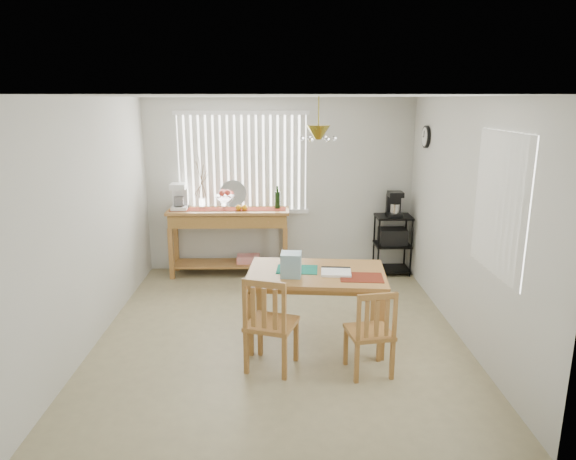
{
  "coord_description": "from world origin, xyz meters",
  "views": [
    {
      "loc": [
        -0.0,
        -5.4,
        2.57
      ],
      "look_at": [
        0.1,
        0.55,
        1.05
      ],
      "focal_mm": 32.0,
      "sensor_mm": 36.0,
      "label": 1
    }
  ],
  "objects_px": {
    "chair_left": "(270,324)",
    "sideboard": "(230,226)",
    "dining_table": "(316,280)",
    "chair_right": "(371,332)",
    "cart_items": "(394,204)",
    "wire_cart": "(392,239)"
  },
  "relations": [
    {
      "from": "chair_left",
      "to": "sideboard",
      "type": "bearing_deg",
      "value": 102.8
    },
    {
      "from": "dining_table",
      "to": "chair_right",
      "type": "height_order",
      "value": "chair_right"
    },
    {
      "from": "chair_left",
      "to": "dining_table",
      "type": "bearing_deg",
      "value": 52.83
    },
    {
      "from": "sideboard",
      "to": "chair_right",
      "type": "height_order",
      "value": "sideboard"
    },
    {
      "from": "sideboard",
      "to": "chair_right",
      "type": "bearing_deg",
      "value": -61.47
    },
    {
      "from": "sideboard",
      "to": "chair_right",
      "type": "distance_m",
      "value": 3.36
    },
    {
      "from": "cart_items",
      "to": "chair_right",
      "type": "xyz_separation_m",
      "value": [
        -0.84,
        -2.97,
        -0.63
      ]
    },
    {
      "from": "dining_table",
      "to": "chair_left",
      "type": "relative_size",
      "value": 1.58
    },
    {
      "from": "sideboard",
      "to": "dining_table",
      "type": "bearing_deg",
      "value": -62.69
    },
    {
      "from": "wire_cart",
      "to": "chair_left",
      "type": "relative_size",
      "value": 0.92
    },
    {
      "from": "wire_cart",
      "to": "chair_right",
      "type": "relative_size",
      "value": 1.02
    },
    {
      "from": "sideboard",
      "to": "dining_table",
      "type": "distance_m",
      "value": 2.46
    },
    {
      "from": "wire_cart",
      "to": "dining_table",
      "type": "relative_size",
      "value": 0.58
    },
    {
      "from": "sideboard",
      "to": "cart_items",
      "type": "height_order",
      "value": "cart_items"
    },
    {
      "from": "dining_table",
      "to": "chair_left",
      "type": "xyz_separation_m",
      "value": [
        -0.49,
        -0.64,
        -0.22
      ]
    },
    {
      "from": "dining_table",
      "to": "cart_items",
      "type": "bearing_deg",
      "value": 59.47
    },
    {
      "from": "cart_items",
      "to": "sideboard",
      "type": "bearing_deg",
      "value": -179.31
    },
    {
      "from": "cart_items",
      "to": "chair_right",
      "type": "distance_m",
      "value": 3.15
    },
    {
      "from": "chair_left",
      "to": "chair_right",
      "type": "height_order",
      "value": "chair_left"
    },
    {
      "from": "chair_right",
      "to": "cart_items",
      "type": "bearing_deg",
      "value": 74.17
    },
    {
      "from": "cart_items",
      "to": "chair_right",
      "type": "height_order",
      "value": "cart_items"
    },
    {
      "from": "sideboard",
      "to": "chair_left",
      "type": "distance_m",
      "value": 2.92
    }
  ]
}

